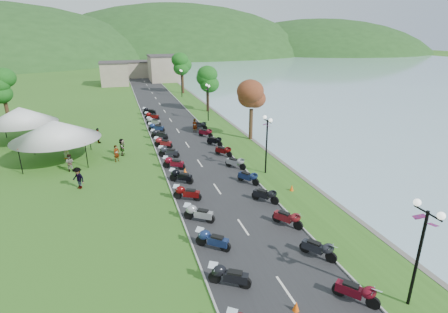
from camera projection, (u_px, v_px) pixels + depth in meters
road at (170, 120)px, 49.26m from camera, size 7.00×120.00×0.02m
hills_backdrop at (126, 54)px, 193.27m from camera, size 360.00×120.00×76.00m
far_building at (135, 70)px, 88.37m from camera, size 18.00×16.00×5.00m
moto_row_left at (177, 170)px, 30.07m from camera, size 2.60×50.97×1.10m
moto_row_right at (241, 169)px, 30.13m from camera, size 2.60×33.86×1.10m
streetlamp_near at (418, 258)px, 15.16m from camera, size 1.40×1.40×5.00m
vendor_tent_main at (57, 141)px, 33.05m from camera, size 5.38×5.38×4.00m
vendor_tent_side at (22, 125)px, 38.80m from camera, size 4.99×4.99×4.00m
tree_lakeside at (251, 105)px, 39.19m from camera, size 2.89×2.89×8.02m
pedestrian_a at (117, 162)px, 33.53m from camera, size 0.74×0.69×1.64m
pedestrian_b at (71, 171)px, 31.24m from camera, size 0.86×0.61×1.60m
pedestrian_c at (80, 188)px, 27.78m from camera, size 1.16×1.15×1.79m
traffic_cone_near at (296, 306)px, 15.52m from camera, size 0.32×0.32×0.50m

